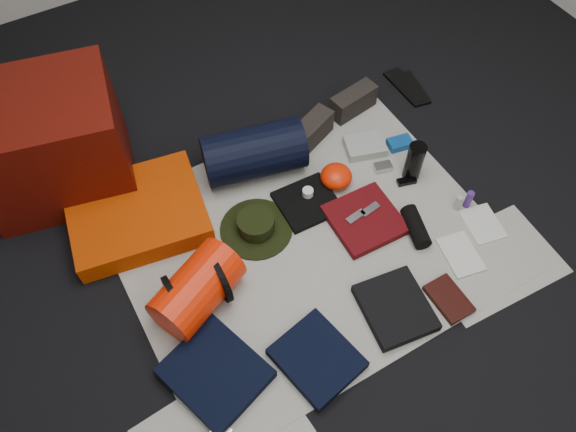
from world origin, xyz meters
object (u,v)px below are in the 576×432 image
red_cabinet (51,143)px  paperback_book (449,299)px  stuff_sack (197,289)px  water_bottle (414,161)px  sleeping_pad (137,214)px  compact_camera (383,167)px  navy_duffel (254,152)px

red_cabinet → paperback_book: (1.18, -1.44, -0.24)m
stuff_sack → water_bottle: size_ratio=1.79×
sleeping_pad → compact_camera: sleeping_pad is taller
stuff_sack → paperback_book: stuff_sack is taller
sleeping_pad → navy_duffel: (0.61, 0.00, 0.07)m
sleeping_pad → red_cabinet: bearing=117.0°
red_cabinet → water_bottle: red_cabinet is taller
sleeping_pad → paperback_book: bearing=-46.6°
navy_duffel → paperback_book: bearing=-56.8°
red_cabinet → sleeping_pad: 0.50m
red_cabinet → compact_camera: (1.35, -0.72, -0.24)m
paperback_book → stuff_sack: bearing=150.2°
water_bottle → compact_camera: size_ratio=2.45×
red_cabinet → navy_duffel: size_ratio=1.33×
sleeping_pad → stuff_sack: 0.52m
compact_camera → paperback_book: bearing=-88.4°
stuff_sack → compact_camera: 1.10m
stuff_sack → paperback_book: 1.05m
navy_duffel → compact_camera: bearing=-16.8°
stuff_sack → water_bottle: (1.18, 0.10, -0.01)m
stuff_sack → paperback_book: size_ratio=1.90×
sleeping_pad → paperback_book: sleeping_pad is taller
compact_camera → navy_duffel: bearing=164.6°
navy_duffel → sleeping_pad: bearing=-166.4°
sleeping_pad → paperback_book: (0.98, -1.03, -0.04)m
red_cabinet → water_bottle: (1.45, -0.82, -0.15)m
red_cabinet → sleeping_pad: red_cabinet is taller
compact_camera → stuff_sack: bearing=-154.7°
red_cabinet → water_bottle: bearing=-16.9°
stuff_sack → navy_duffel: bearing=43.8°
sleeping_pad → compact_camera: size_ratio=6.95×
red_cabinet → water_bottle: 1.67m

